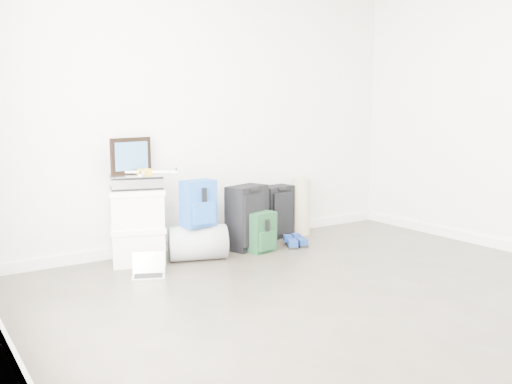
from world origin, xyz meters
TOP-DOWN VIEW (x-y plane):
  - ground at (0.00, 0.00)m, footprint 5.00×5.00m
  - room_envelope at (0.00, 0.02)m, footprint 4.52×5.02m
  - boxes_stack at (-0.93, 2.22)m, footprint 0.57×0.51m
  - briefcase at (-0.93, 2.22)m, footprint 0.50×0.42m
  - painting at (-0.93, 2.31)m, footprint 0.42×0.16m
  - drone at (-0.85, 2.20)m, footprint 0.50×0.50m
  - duffel_bag at (-0.43, 2.01)m, footprint 0.60×0.47m
  - blue_backpack at (-0.43, 1.98)m, footprint 0.31×0.24m
  - large_suitcase at (0.17, 2.10)m, footprint 0.46×0.37m
  - green_backpack at (0.22, 1.93)m, footprint 0.30×0.25m
  - carry_on at (0.70, 2.34)m, footprint 0.39×0.28m
  - shoes at (0.63, 1.91)m, footprint 0.28×0.26m
  - rolled_rug at (1.01, 2.31)m, footprint 0.20×0.20m
  - laptop at (-1.01, 1.80)m, footprint 0.32×0.29m

SIDE VIEW (x-z plane):
  - ground at x=0.00m, z-range 0.00..0.00m
  - shoes at x=0.63m, z-range 0.00..0.08m
  - laptop at x=-1.01m, z-range -0.05..0.14m
  - duffel_bag at x=-0.43m, z-range 0.00..0.32m
  - green_backpack at x=0.22m, z-range -0.01..0.38m
  - carry_on at x=0.70m, z-range 0.00..0.56m
  - rolled_rug at x=1.01m, z-range 0.00..0.62m
  - large_suitcase at x=0.17m, z-range 0.00..0.63m
  - boxes_stack at x=-0.93m, z-range 0.00..0.68m
  - blue_backpack at x=-0.43m, z-range 0.31..0.73m
  - briefcase at x=-0.93m, z-range 0.68..0.80m
  - drone at x=-0.85m, z-range 0.80..0.85m
  - painting at x=-0.93m, z-range 0.80..1.13m
  - room_envelope at x=0.00m, z-range 0.37..3.08m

